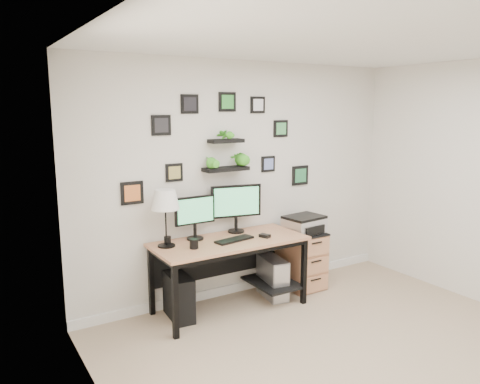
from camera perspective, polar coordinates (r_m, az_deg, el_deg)
room at (r=5.57m, az=0.67°, el=-11.31°), size 4.00×4.00×4.00m
desk at (r=4.93m, az=-1.13°, el=-7.11°), size 1.60×0.70×0.75m
monitor_left at (r=4.82m, az=-5.51°, el=-2.73°), size 0.45×0.18×0.46m
monitor_right at (r=5.07m, az=-0.47°, el=-1.52°), size 0.56×0.21×0.52m
keyboard at (r=4.82m, az=-0.70°, el=-5.83°), size 0.45×0.21×0.02m
mouse at (r=4.95m, az=3.04°, el=-5.35°), size 0.11×0.13×0.03m
table_lamp at (r=4.58m, az=-9.10°, el=-1.09°), size 0.28×0.28×0.57m
mug at (r=4.57m, az=-5.63°, el=-6.29°), size 0.09×0.09×0.10m
pen_cup at (r=4.72m, az=-8.83°, el=-5.89°), size 0.07×0.07×0.09m
pc_tower_black at (r=4.85m, az=-7.47°, el=-12.53°), size 0.24×0.46×0.45m
pc_tower_grey at (r=5.32m, az=4.01°, el=-10.36°), size 0.27×0.48×0.45m
file_cabinet at (r=5.61m, az=7.50°, el=-8.13°), size 0.43×0.53×0.67m
printer at (r=5.45m, az=7.84°, el=-3.92°), size 0.47×0.39×0.20m
wall_decor at (r=5.00m, az=-1.69°, el=5.23°), size 2.32×0.18×1.10m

